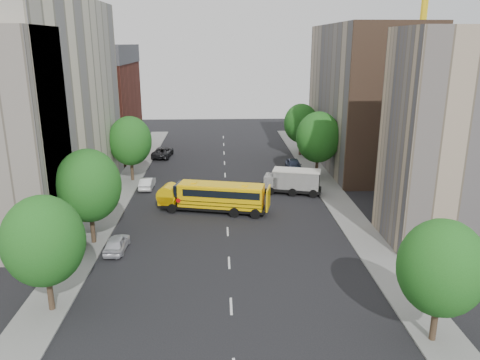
{
  "coord_description": "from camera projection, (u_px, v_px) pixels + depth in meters",
  "views": [
    {
      "loc": [
        -0.56,
        -39.76,
        15.87
      ],
      "look_at": [
        1.25,
        2.0,
        3.49
      ],
      "focal_mm": 35.0,
      "sensor_mm": 36.0,
      "label": 1
    }
  ],
  "objects": [
    {
      "name": "lane_markings",
      "position": [
        226.0,
        190.0,
        52.19
      ],
      "size": [
        0.15,
        64.0,
        0.01
      ],
      "primitive_type": "cube",
      "color": "silver",
      "rests_on": "ground"
    },
    {
      "name": "sidewalk_right",
      "position": [
        339.0,
        203.0,
        47.86
      ],
      "size": [
        3.0,
        80.0,
        0.12
      ],
      "primitive_type": "cube",
      "color": "slate",
      "rests_on": "ground"
    },
    {
      "name": "school_bus",
      "position": [
        213.0,
        196.0,
        45.12
      ],
      "size": [
        10.42,
        4.52,
        2.87
      ],
      "rotation": [
        0.0,
        0.0,
        -0.23
      ],
      "color": "black",
      "rests_on": "ground"
    },
    {
      "name": "street_tree_0",
      "position": [
        44.0,
        241.0,
        27.43
      ],
      "size": [
        4.8,
        4.8,
        7.41
      ],
      "color": "#38281C",
      "rests_on": "ground"
    },
    {
      "name": "parked_car_2",
      "position": [
        163.0,
        152.0,
        66.84
      ],
      "size": [
        2.88,
        5.48,
        1.47
      ],
      "primitive_type": "imported",
      "rotation": [
        0.0,
        0.0,
        3.06
      ],
      "color": "black",
      "rests_on": "ground"
    },
    {
      "name": "street_tree_1",
      "position": [
        89.0,
        186.0,
        36.92
      ],
      "size": [
        5.12,
        5.12,
        7.9
      ],
      "color": "#38281C",
      "rests_on": "ground"
    },
    {
      "name": "street_tree_2",
      "position": [
        130.0,
        141.0,
        54.2
      ],
      "size": [
        4.99,
        4.99,
        7.71
      ],
      "color": "#38281C",
      "rests_on": "ground"
    },
    {
      "name": "parked_car_4",
      "position": [
        294.0,
        165.0,
        59.61
      ],
      "size": [
        1.82,
        4.47,
        1.52
      ],
      "primitive_type": "imported",
      "rotation": [
        0.0,
        0.0,
        0.01
      ],
      "color": "#343F5B",
      "rests_on": "ground"
    },
    {
      "name": "street_tree_5",
      "position": [
        301.0,
        123.0,
        66.64
      ],
      "size": [
        4.86,
        4.86,
        7.51
      ],
      "color": "#38281C",
      "rests_on": "ground"
    },
    {
      "name": "building_left_cream",
      "position": [
        38.0,
        106.0,
        44.78
      ],
      "size": [
        10.0,
        26.0,
        20.0
      ],
      "primitive_type": "cube",
      "color": "beige",
      "rests_on": "ground"
    },
    {
      "name": "building_right_sidewall",
      "position": [
        395.0,
        109.0,
        49.43
      ],
      "size": [
        10.1,
        0.3,
        18.0
      ],
      "primitive_type": "cube",
      "color": "brown",
      "rests_on": "ground"
    },
    {
      "name": "parked_car_1",
      "position": [
        147.0,
        183.0,
        52.48
      ],
      "size": [
        1.44,
        3.9,
        1.27
      ],
      "primitive_type": "imported",
      "rotation": [
        0.0,
        0.0,
        3.12
      ],
      "color": "white",
      "rests_on": "ground"
    },
    {
      "name": "building_right_far",
      "position": [
        364.0,
        98.0,
        59.96
      ],
      "size": [
        10.0,
        22.0,
        18.0
      ],
      "primitive_type": "cube",
      "color": "tan",
      "rests_on": "ground"
    },
    {
      "name": "safari_truck",
      "position": [
        292.0,
        181.0,
        50.55
      ],
      "size": [
        6.62,
        3.73,
        2.69
      ],
      "rotation": [
        0.0,
        0.0,
        -0.26
      ],
      "color": "black",
      "rests_on": "ground"
    },
    {
      "name": "parked_car_0",
      "position": [
        117.0,
        243.0,
        36.76
      ],
      "size": [
        1.65,
        3.85,
        1.3
      ],
      "primitive_type": "imported",
      "rotation": [
        0.0,
        0.0,
        3.11
      ],
      "color": "silver",
      "rests_on": "ground"
    },
    {
      "name": "building_left_redbrick",
      "position": [
        98.0,
        110.0,
        66.84
      ],
      "size": [
        10.0,
        15.0,
        13.0
      ],
      "primitive_type": "cube",
      "color": "maroon",
      "rests_on": "ground"
    },
    {
      "name": "street_tree_3",
      "position": [
        441.0,
        268.0,
        24.56
      ],
      "size": [
        4.61,
        4.61,
        7.11
      ],
      "color": "#38281C",
      "rests_on": "ground"
    },
    {
      "name": "ground",
      "position": [
        227.0,
        223.0,
        42.61
      ],
      "size": [
        120.0,
        120.0,
        0.0
      ],
      "primitive_type": "plane",
      "color": "black",
      "rests_on": "ground"
    },
    {
      "name": "sidewalk_left",
      "position": [
        112.0,
        206.0,
        46.91
      ],
      "size": [
        3.0,
        80.0,
        0.12
      ],
      "primitive_type": "cube",
      "color": "slate",
      "rests_on": "ground"
    },
    {
      "name": "street_tree_4",
      "position": [
        318.0,
        137.0,
        55.04
      ],
      "size": [
        5.25,
        5.25,
        8.1
      ],
      "color": "#38281C",
      "rests_on": "ground"
    },
    {
      "name": "building_right_near",
      "position": [
        457.0,
        140.0,
        36.64
      ],
      "size": [
        10.0,
        7.0,
        17.0
      ],
      "primitive_type": "cube",
      "color": "tan",
      "rests_on": "ground"
    }
  ]
}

